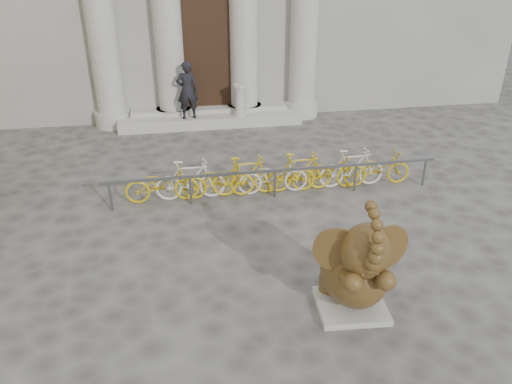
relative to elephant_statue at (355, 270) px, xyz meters
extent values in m
plane|color=#474442|center=(-1.45, 0.41, -0.82)|extent=(80.00, 80.00, 0.00)
cube|color=black|center=(-1.45, 10.33, 1.48)|extent=(2.40, 0.16, 4.00)
cube|color=#A8A59E|center=(-1.45, 9.81, -0.64)|extent=(6.00, 1.20, 0.36)
cube|color=#A8A59E|center=(0.00, 0.04, -0.76)|extent=(1.20, 1.09, 0.11)
ellipsoid|color=black|center=(0.02, 0.28, -0.37)|extent=(1.01, 0.97, 0.72)
ellipsoid|color=black|center=(0.00, 0.06, -0.05)|extent=(1.18, 1.43, 1.17)
cylinder|color=black|center=(-0.27, 0.45, -0.56)|extent=(0.36, 0.36, 0.29)
cylinder|color=black|center=(0.33, 0.41, -0.56)|extent=(0.36, 0.36, 0.29)
cylinder|color=black|center=(-0.28, -0.37, 0.17)|extent=(0.32, 0.69, 0.45)
cylinder|color=black|center=(0.22, -0.41, 0.17)|extent=(0.32, 0.69, 0.45)
ellipsoid|color=black|center=(-0.03, -0.34, 0.58)|extent=(0.82, 0.77, 0.90)
cylinder|color=black|center=(-0.40, -0.18, 0.53)|extent=(0.73, 0.34, 0.76)
cylinder|color=black|center=(0.36, -0.24, 0.53)|extent=(0.76, 0.23, 0.76)
cone|color=beige|center=(-0.18, -0.56, 0.40)|extent=(0.12, 0.27, 0.12)
cone|color=beige|center=(0.09, -0.58, 0.40)|extent=(0.16, 0.27, 0.12)
cube|color=slate|center=(-0.43, 4.23, -0.12)|extent=(8.00, 0.06, 0.06)
cylinder|color=slate|center=(-4.23, 4.23, -0.47)|extent=(0.06, 0.06, 0.70)
cylinder|color=slate|center=(-2.43, 4.23, -0.47)|extent=(0.06, 0.06, 0.70)
cylinder|color=slate|center=(-0.43, 4.23, -0.47)|extent=(0.06, 0.06, 0.70)
cylinder|color=slate|center=(1.57, 4.23, -0.47)|extent=(0.06, 0.06, 0.70)
cylinder|color=slate|center=(3.37, 4.23, -0.47)|extent=(0.06, 0.06, 0.70)
imported|color=gold|center=(-3.07, 4.48, -0.32)|extent=(1.70, 0.50, 1.00)
imported|color=beige|center=(-2.41, 4.48, -0.32)|extent=(1.66, 0.47, 1.00)
imported|color=gold|center=(-1.75, 4.48, -0.32)|extent=(1.70, 0.50, 1.00)
imported|color=gold|center=(-1.09, 4.48, -0.32)|extent=(1.66, 0.47, 1.00)
imported|color=beige|center=(-0.43, 4.48, -0.32)|extent=(1.70, 0.50, 1.00)
imported|color=gold|center=(0.23, 4.48, -0.32)|extent=(1.66, 0.47, 1.00)
imported|color=gold|center=(0.90, 4.48, -0.32)|extent=(1.70, 0.50, 1.00)
imported|color=beige|center=(1.56, 4.48, -0.32)|extent=(1.66, 0.47, 1.00)
imported|color=gold|center=(2.22, 4.48, -0.32)|extent=(1.70, 0.50, 1.00)
imported|color=black|center=(-2.19, 9.46, 0.46)|extent=(0.72, 0.52, 1.84)
cylinder|color=#A8A59E|center=(-0.51, 9.51, -0.39)|extent=(0.42, 0.42, 0.13)
cylinder|color=#A8A59E|center=(-0.51, 9.51, 0.01)|extent=(0.29, 0.29, 0.94)
cylinder|color=#A8A59E|center=(-0.51, 9.51, 0.51)|extent=(0.42, 0.42, 0.10)
camera|label=1|loc=(-2.69, -6.19, 4.72)|focal=35.00mm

